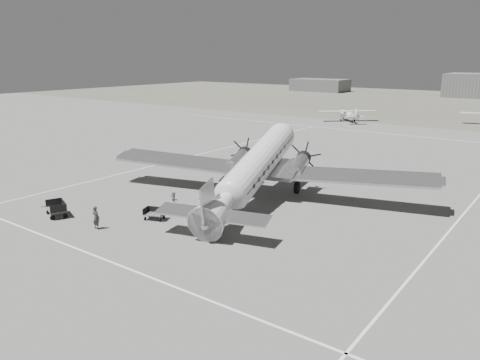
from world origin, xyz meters
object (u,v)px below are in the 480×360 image
light_plane_left (348,115)px  baggage_cart_near (154,214)px  shed_secondary (320,85)px  ramp_agent (174,202)px  ground_crew (96,218)px  baggage_cart_far (56,209)px  dc3_airliner (255,169)px  passenger (201,204)px

light_plane_left → baggage_cart_near: size_ratio=6.98×
shed_secondary → baggage_cart_near: shed_secondary is taller
shed_secondary → ramp_agent: size_ratio=11.36×
baggage_cart_near → ground_crew: 4.02m
baggage_cart_near → baggage_cart_far: 7.24m
baggage_cart_far → ramp_agent: (6.16, 5.77, 0.24)m
dc3_airliner → baggage_cart_near: (-3.31, -7.73, -2.22)m
light_plane_left → ground_crew: 61.18m
shed_secondary → baggage_cart_near: size_ratio=12.13×
light_plane_left → ramp_agent: size_ratio=6.54×
baggage_cart_near → passenger: (1.81, 2.91, 0.31)m
ground_crew → ramp_agent: size_ratio=1.00×
baggage_cart_near → baggage_cart_far: (-6.22, -3.70, 0.13)m
light_plane_left → baggage_cart_near: (10.47, -56.95, -0.66)m
baggage_cart_near → passenger: 3.44m
passenger → shed_secondary: bearing=3.6°
light_plane_left → ground_crew: size_ratio=6.52×
ramp_agent → dc3_airliner: bearing=-19.5°
dc3_airliner → light_plane_left: 51.13m
ground_crew → baggage_cart_far: bearing=-3.3°
ramp_agent → passenger: ramp_agent is taller
baggage_cart_far → baggage_cart_near: bearing=53.1°
ground_crew → ramp_agent: 5.92m
shed_secondary → baggage_cart_far: 133.50m
baggage_cart_near → baggage_cart_far: bearing=-170.6°
baggage_cart_near → passenger: bearing=36.9°
shed_secondary → light_plane_left: (39.11, -65.60, -0.93)m
ground_crew → ramp_agent: bearing=-111.2°
baggage_cart_near → shed_secondary: bearing=90.7°
light_plane_left → baggage_cart_near: light_plane_left is taller
dc3_airliner → baggage_cart_near: dc3_airliner is taller
passenger → ground_crew: bearing=131.7°
light_plane_left → ramp_agent: 55.86m
shed_secondary → passenger: size_ratio=12.38×
shed_secondary → dc3_airliner: dc3_airliner is taller
shed_secondary → ground_crew: 134.92m
shed_secondary → dc3_airliner: bearing=-65.3°
baggage_cart_near → ramp_agent: size_ratio=0.94×
dc3_airliner → passenger: dc3_airliner is taller
passenger → light_plane_left: bearing=-6.9°
light_plane_left → baggage_cart_far: light_plane_left is taller
baggage_cart_far → ground_crew: bearing=23.6°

